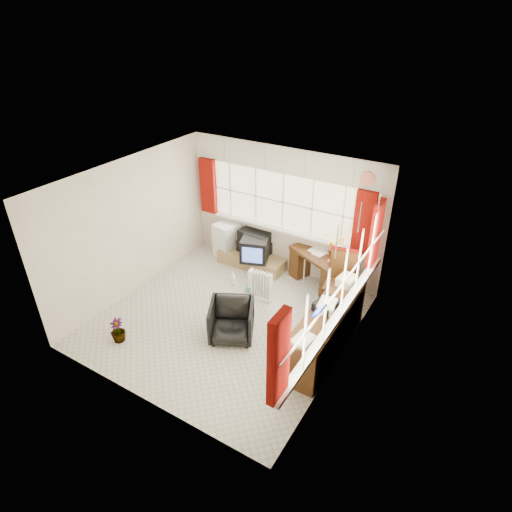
{
  "coord_description": "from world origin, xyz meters",
  "views": [
    {
      "loc": [
        3.42,
        -4.68,
        4.67
      ],
      "look_at": [
        0.26,
        0.55,
        1.07
      ],
      "focal_mm": 30.0,
      "sensor_mm": 36.0,
      "label": 1
    }
  ],
  "objects_px": {
    "task_chair": "(341,280)",
    "mini_fridge": "(227,240)",
    "desk_lamp": "(343,243)",
    "office_chair": "(232,321)",
    "credenza": "(326,329)",
    "tv_bench": "(252,260)",
    "desk": "(319,268)",
    "radiator": "(262,289)",
    "crt_tv": "(255,249)"
  },
  "relations": [
    {
      "from": "desk_lamp",
      "to": "tv_bench",
      "type": "xyz_separation_m",
      "value": [
        -1.8,
        -0.25,
        -0.81
      ]
    },
    {
      "from": "desk_lamp",
      "to": "office_chair",
      "type": "bearing_deg",
      "value": -112.19
    },
    {
      "from": "crt_tv",
      "to": "mini_fridge",
      "type": "relative_size",
      "value": 0.86
    },
    {
      "from": "office_chair",
      "to": "desk_lamp",
      "type": "bearing_deg",
      "value": 40.13
    },
    {
      "from": "tv_bench",
      "to": "radiator",
      "type": "bearing_deg",
      "value": -49.72
    },
    {
      "from": "task_chair",
      "to": "mini_fridge",
      "type": "distance_m",
      "value": 2.79
    },
    {
      "from": "office_chair",
      "to": "desk",
      "type": "bearing_deg",
      "value": 47.11
    },
    {
      "from": "task_chair",
      "to": "office_chair",
      "type": "relative_size",
      "value": 1.66
    },
    {
      "from": "tv_bench",
      "to": "crt_tv",
      "type": "distance_m",
      "value": 0.41
    },
    {
      "from": "desk",
      "to": "desk_lamp",
      "type": "xyz_separation_m",
      "value": [
        0.36,
        0.17,
        0.57
      ]
    },
    {
      "from": "radiator",
      "to": "desk",
      "type": "bearing_deg",
      "value": 55.83
    },
    {
      "from": "radiator",
      "to": "mini_fridge",
      "type": "height_order",
      "value": "mini_fridge"
    },
    {
      "from": "radiator",
      "to": "credenza",
      "type": "relative_size",
      "value": 0.29
    },
    {
      "from": "desk_lamp",
      "to": "mini_fridge",
      "type": "xyz_separation_m",
      "value": [
        -2.47,
        -0.17,
        -0.56
      ]
    },
    {
      "from": "credenza",
      "to": "tv_bench",
      "type": "height_order",
      "value": "credenza"
    },
    {
      "from": "credenza",
      "to": "tv_bench",
      "type": "xyz_separation_m",
      "value": [
        -2.28,
        1.52,
        -0.26
      ]
    },
    {
      "from": "desk_lamp",
      "to": "task_chair",
      "type": "bearing_deg",
      "value": -69.49
    },
    {
      "from": "desk",
      "to": "task_chair",
      "type": "bearing_deg",
      "value": -40.62
    },
    {
      "from": "desk_lamp",
      "to": "mini_fridge",
      "type": "height_order",
      "value": "desk_lamp"
    },
    {
      "from": "desk",
      "to": "mini_fridge",
      "type": "relative_size",
      "value": 1.73
    },
    {
      "from": "radiator",
      "to": "mini_fridge",
      "type": "xyz_separation_m",
      "value": [
        -1.44,
        0.99,
        0.14
      ]
    },
    {
      "from": "task_chair",
      "to": "credenza",
      "type": "distance_m",
      "value": 1.12
    },
    {
      "from": "credenza",
      "to": "mini_fridge",
      "type": "relative_size",
      "value": 2.67
    },
    {
      "from": "desk_lamp",
      "to": "crt_tv",
      "type": "relative_size",
      "value": 0.6
    },
    {
      "from": "desk_lamp",
      "to": "crt_tv",
      "type": "height_order",
      "value": "desk_lamp"
    },
    {
      "from": "desk_lamp",
      "to": "credenza",
      "type": "height_order",
      "value": "desk_lamp"
    },
    {
      "from": "crt_tv",
      "to": "office_chair",
      "type": "bearing_deg",
      "value": -69.1
    },
    {
      "from": "tv_bench",
      "to": "crt_tv",
      "type": "relative_size",
      "value": 2.17
    },
    {
      "from": "desk",
      "to": "mini_fridge",
      "type": "distance_m",
      "value": 2.12
    },
    {
      "from": "task_chair",
      "to": "mini_fridge",
      "type": "height_order",
      "value": "task_chair"
    },
    {
      "from": "office_chair",
      "to": "credenza",
      "type": "bearing_deg",
      "value": -7.71
    },
    {
      "from": "desk",
      "to": "desk_lamp",
      "type": "bearing_deg",
      "value": 25.35
    },
    {
      "from": "crt_tv",
      "to": "mini_fridge",
      "type": "xyz_separation_m",
      "value": [
        -0.81,
        0.2,
        -0.11
      ]
    },
    {
      "from": "office_chair",
      "to": "radiator",
      "type": "relative_size",
      "value": 1.2
    },
    {
      "from": "task_chair",
      "to": "office_chair",
      "type": "height_order",
      "value": "task_chair"
    },
    {
      "from": "desk",
      "to": "office_chair",
      "type": "distance_m",
      "value": 2.19
    },
    {
      "from": "task_chair",
      "to": "mini_fridge",
      "type": "relative_size",
      "value": 1.56
    },
    {
      "from": "tv_bench",
      "to": "mini_fridge",
      "type": "relative_size",
      "value": 1.87
    },
    {
      "from": "credenza",
      "to": "desk_lamp",
      "type": "bearing_deg",
      "value": 105.01
    },
    {
      "from": "desk",
      "to": "mini_fridge",
      "type": "height_order",
      "value": "mini_fridge"
    },
    {
      "from": "desk_lamp",
      "to": "tv_bench",
      "type": "height_order",
      "value": "desk_lamp"
    },
    {
      "from": "task_chair",
      "to": "crt_tv",
      "type": "bearing_deg",
      "value": 170.18
    },
    {
      "from": "office_chair",
      "to": "task_chair",
      "type": "bearing_deg",
      "value": 25.36
    },
    {
      "from": "desk_lamp",
      "to": "office_chair",
      "type": "xyz_separation_m",
      "value": [
        -0.93,
        -2.28,
        -0.62
      ]
    },
    {
      "from": "task_chair",
      "to": "tv_bench",
      "type": "distance_m",
      "value": 2.17
    },
    {
      "from": "tv_bench",
      "to": "credenza",
      "type": "bearing_deg",
      "value": -33.7
    },
    {
      "from": "task_chair",
      "to": "tv_bench",
      "type": "height_order",
      "value": "task_chair"
    },
    {
      "from": "radiator",
      "to": "credenza",
      "type": "distance_m",
      "value": 1.63
    },
    {
      "from": "desk",
      "to": "office_chair",
      "type": "xyz_separation_m",
      "value": [
        -0.57,
        -2.11,
        -0.05
      ]
    },
    {
      "from": "desk_lamp",
      "to": "tv_bench",
      "type": "bearing_deg",
      "value": -172.16
    }
  ]
}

